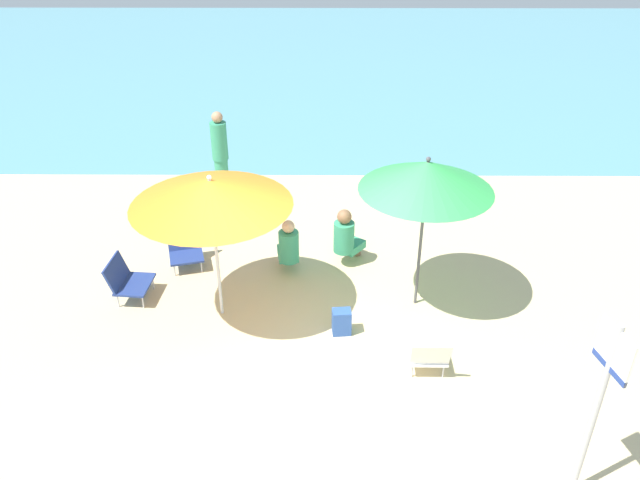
{
  "coord_description": "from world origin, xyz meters",
  "views": [
    {
      "loc": [
        0.25,
        -5.57,
        5.12
      ],
      "look_at": [
        0.19,
        1.84,
        0.7
      ],
      "focal_mm": 35.7,
      "sensor_mm": 36.0,
      "label": 1
    }
  ],
  "objects_px": {
    "beach_chair_c": "(428,353)",
    "person_a": "(346,237)",
    "umbrella_orange": "(211,193)",
    "beach_chair_b": "(126,279)",
    "beach_bag": "(342,322)",
    "person_c": "(221,157)",
    "beach_chair_a": "(185,248)",
    "umbrella_green": "(427,176)",
    "person_b": "(288,246)",
    "warning_sign": "(602,391)"
  },
  "relations": [
    {
      "from": "beach_chair_a",
      "to": "person_b",
      "type": "height_order",
      "value": "person_b"
    },
    {
      "from": "person_b",
      "to": "beach_bag",
      "type": "xyz_separation_m",
      "value": [
        0.73,
        -1.36,
        -0.27
      ]
    },
    {
      "from": "person_c",
      "to": "person_b",
      "type": "bearing_deg",
      "value": -98.98
    },
    {
      "from": "beach_chair_a",
      "to": "beach_chair_b",
      "type": "bearing_deg",
      "value": -51.56
    },
    {
      "from": "person_a",
      "to": "beach_bag",
      "type": "height_order",
      "value": "person_a"
    },
    {
      "from": "beach_chair_a",
      "to": "person_c",
      "type": "bearing_deg",
      "value": 157.22
    },
    {
      "from": "warning_sign",
      "to": "beach_bag",
      "type": "height_order",
      "value": "warning_sign"
    },
    {
      "from": "umbrella_orange",
      "to": "person_b",
      "type": "height_order",
      "value": "umbrella_orange"
    },
    {
      "from": "person_c",
      "to": "beach_bag",
      "type": "height_order",
      "value": "person_c"
    },
    {
      "from": "beach_chair_c",
      "to": "umbrella_green",
      "type": "bearing_deg",
      "value": -0.97
    },
    {
      "from": "beach_chair_c",
      "to": "person_b",
      "type": "relative_size",
      "value": 0.69
    },
    {
      "from": "umbrella_orange",
      "to": "beach_chair_b",
      "type": "xyz_separation_m",
      "value": [
        -1.31,
        0.34,
        -1.47
      ]
    },
    {
      "from": "person_a",
      "to": "beach_chair_c",
      "type": "bearing_deg",
      "value": -121.53
    },
    {
      "from": "beach_chair_c",
      "to": "warning_sign",
      "type": "distance_m",
      "value": 2.24
    },
    {
      "from": "person_a",
      "to": "beach_bag",
      "type": "distance_m",
      "value": 1.66
    },
    {
      "from": "person_b",
      "to": "beach_chair_b",
      "type": "bearing_deg",
      "value": 97.39
    },
    {
      "from": "person_c",
      "to": "beach_bag",
      "type": "xyz_separation_m",
      "value": [
        1.97,
        -3.59,
        -0.66
      ]
    },
    {
      "from": "beach_chair_b",
      "to": "warning_sign",
      "type": "distance_m",
      "value": 5.95
    },
    {
      "from": "beach_chair_a",
      "to": "beach_bag",
      "type": "height_order",
      "value": "beach_chair_a"
    },
    {
      "from": "umbrella_orange",
      "to": "beach_chair_b",
      "type": "height_order",
      "value": "umbrella_orange"
    },
    {
      "from": "umbrella_green",
      "to": "beach_chair_a",
      "type": "distance_m",
      "value": 3.75
    },
    {
      "from": "beach_chair_a",
      "to": "beach_bag",
      "type": "relative_size",
      "value": 1.82
    },
    {
      "from": "beach_chair_a",
      "to": "beach_bag",
      "type": "xyz_separation_m",
      "value": [
        2.25,
        -1.58,
        -0.11
      ]
    },
    {
      "from": "person_c",
      "to": "umbrella_orange",
      "type": "bearing_deg",
      "value": -120.91
    },
    {
      "from": "person_c",
      "to": "beach_chair_b",
      "type": "bearing_deg",
      "value": -145.84
    },
    {
      "from": "beach_chair_c",
      "to": "person_b",
      "type": "bearing_deg",
      "value": 39.91
    },
    {
      "from": "beach_chair_c",
      "to": "warning_sign",
      "type": "bearing_deg",
      "value": -144.29
    },
    {
      "from": "beach_chair_c",
      "to": "person_a",
      "type": "xyz_separation_m",
      "value": [
        -0.88,
        2.33,
        0.17
      ]
    },
    {
      "from": "person_c",
      "to": "beach_chair_c",
      "type": "bearing_deg",
      "value": -93.79
    },
    {
      "from": "umbrella_orange",
      "to": "person_c",
      "type": "bearing_deg",
      "value": 97.32
    },
    {
      "from": "person_a",
      "to": "person_b",
      "type": "relative_size",
      "value": 1.02
    },
    {
      "from": "umbrella_green",
      "to": "person_b",
      "type": "bearing_deg",
      "value": 157.32
    },
    {
      "from": "beach_chair_b",
      "to": "beach_bag",
      "type": "height_order",
      "value": "beach_chair_b"
    },
    {
      "from": "person_a",
      "to": "beach_bag",
      "type": "bearing_deg",
      "value": -145.45
    },
    {
      "from": "beach_chair_b",
      "to": "beach_chair_c",
      "type": "relative_size",
      "value": 0.97
    },
    {
      "from": "umbrella_green",
      "to": "warning_sign",
      "type": "xyz_separation_m",
      "value": [
        1.12,
        -2.98,
        -0.59
      ]
    },
    {
      "from": "umbrella_green",
      "to": "beach_chair_b",
      "type": "relative_size",
      "value": 3.59
    },
    {
      "from": "beach_chair_b",
      "to": "person_b",
      "type": "bearing_deg",
      "value": 20.7
    },
    {
      "from": "beach_chair_b",
      "to": "person_c",
      "type": "distance_m",
      "value": 3.04
    },
    {
      "from": "beach_chair_a",
      "to": "umbrella_green",
      "type": "bearing_deg",
      "value": 58.89
    },
    {
      "from": "beach_chair_b",
      "to": "warning_sign",
      "type": "relative_size",
      "value": 0.3
    },
    {
      "from": "beach_chair_c",
      "to": "person_a",
      "type": "relative_size",
      "value": 0.67
    },
    {
      "from": "umbrella_orange",
      "to": "warning_sign",
      "type": "height_order",
      "value": "umbrella_orange"
    },
    {
      "from": "umbrella_green",
      "to": "person_a",
      "type": "bearing_deg",
      "value": 132.57
    },
    {
      "from": "umbrella_green",
      "to": "warning_sign",
      "type": "bearing_deg",
      "value": -69.43
    },
    {
      "from": "beach_chair_a",
      "to": "person_b",
      "type": "xyz_separation_m",
      "value": [
        1.52,
        -0.22,
        0.16
      ]
    },
    {
      "from": "beach_chair_b",
      "to": "beach_bag",
      "type": "relative_size",
      "value": 1.74
    },
    {
      "from": "beach_chair_b",
      "to": "warning_sign",
      "type": "height_order",
      "value": "warning_sign"
    },
    {
      "from": "person_c",
      "to": "warning_sign",
      "type": "xyz_separation_m",
      "value": [
        4.1,
        -5.92,
        0.45
      ]
    },
    {
      "from": "beach_bag",
      "to": "umbrella_orange",
      "type": "bearing_deg",
      "value": 165.55
    }
  ]
}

